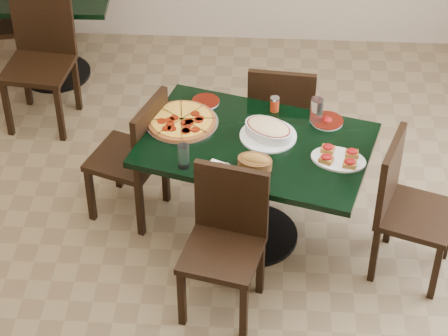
# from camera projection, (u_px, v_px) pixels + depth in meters

# --- Properties ---
(floor) EXTENTS (5.50, 5.50, 0.00)m
(floor) POSITION_uv_depth(u_px,v_px,m) (215.00, 269.00, 5.31)
(floor) COLOR #776445
(floor) RESTS_ON ground
(main_table) EXTENTS (1.49, 1.17, 0.75)m
(main_table) POSITION_uv_depth(u_px,v_px,m) (255.00, 167.00, 5.18)
(main_table) COLOR black
(main_table) RESTS_ON floor
(back_table) EXTENTS (1.02, 0.75, 0.75)m
(back_table) POSITION_uv_depth(u_px,v_px,m) (48.00, 17.00, 6.66)
(back_table) COLOR black
(back_table) RESTS_ON floor
(chair_far) EXTENTS (0.46, 0.46, 0.91)m
(chair_far) POSITION_uv_depth(u_px,v_px,m) (282.00, 116.00, 5.68)
(chair_far) COLOR black
(chair_far) RESTS_ON floor
(chair_near) EXTENTS (0.50, 0.50, 0.90)m
(chair_near) POSITION_uv_depth(u_px,v_px,m) (226.00, 234.00, 4.82)
(chair_near) COLOR black
(chair_near) RESTS_ON floor
(chair_right) EXTENTS (0.54, 0.54, 0.90)m
(chair_right) POSITION_uv_depth(u_px,v_px,m) (405.00, 202.00, 5.02)
(chair_right) COLOR black
(chair_right) RESTS_ON floor
(chair_left) EXTENTS (0.53, 0.53, 0.89)m
(chair_left) POSITION_uv_depth(u_px,v_px,m) (137.00, 152.00, 5.40)
(chair_left) COLOR black
(chair_left) RESTS_ON floor
(back_chair_near) EXTENTS (0.50, 0.50, 0.97)m
(back_chair_near) POSITION_uv_depth(u_px,v_px,m) (41.00, 52.00, 6.23)
(back_chair_near) COLOR black
(back_chair_near) RESTS_ON floor
(back_chair_left) EXTENTS (0.53, 0.53, 0.96)m
(back_chair_left) POSITION_uv_depth(u_px,v_px,m) (5.00, 13.00, 6.67)
(back_chair_left) COLOR black
(back_chair_left) RESTS_ON floor
(pepperoni_pizza) EXTENTS (0.44, 0.44, 0.04)m
(pepperoni_pizza) POSITION_uv_depth(u_px,v_px,m) (182.00, 121.00, 5.20)
(pepperoni_pizza) COLOR silver
(pepperoni_pizza) RESTS_ON main_table
(lasagna_casserole) EXTENTS (0.36, 0.33, 0.09)m
(lasagna_casserole) POSITION_uv_depth(u_px,v_px,m) (268.00, 130.00, 5.08)
(lasagna_casserole) COLOR silver
(lasagna_casserole) RESTS_ON main_table
(bread_basket) EXTENTS (0.22, 0.18, 0.09)m
(bread_basket) POSITION_uv_depth(u_px,v_px,m) (255.00, 162.00, 4.86)
(bread_basket) COLOR brown
(bread_basket) RESTS_ON main_table
(bruschetta_platter) EXTENTS (0.37, 0.30, 0.05)m
(bruschetta_platter) POSITION_uv_depth(u_px,v_px,m) (339.00, 157.00, 4.92)
(bruschetta_platter) COLOR silver
(bruschetta_platter) RESTS_ON main_table
(side_plate_near) EXTENTS (0.16, 0.16, 0.02)m
(side_plate_near) POSITION_uv_depth(u_px,v_px,m) (217.00, 172.00, 4.84)
(side_plate_near) COLOR silver
(side_plate_near) RESTS_ON main_table
(side_plate_far_r) EXTENTS (0.19, 0.19, 0.03)m
(side_plate_far_r) POSITION_uv_depth(u_px,v_px,m) (327.00, 121.00, 5.21)
(side_plate_far_r) COLOR silver
(side_plate_far_r) RESTS_ON main_table
(side_plate_far_l) EXTENTS (0.17, 0.17, 0.02)m
(side_plate_far_l) POSITION_uv_depth(u_px,v_px,m) (206.00, 101.00, 5.37)
(side_plate_far_l) COLOR silver
(side_plate_far_l) RESTS_ON main_table
(napkin_setting) EXTENTS (0.20, 0.20, 0.01)m
(napkin_setting) POSITION_uv_depth(u_px,v_px,m) (218.00, 170.00, 4.86)
(napkin_setting) COLOR white
(napkin_setting) RESTS_ON main_table
(water_glass_a) EXTENTS (0.08, 0.08, 0.16)m
(water_glass_a) POSITION_uv_depth(u_px,v_px,m) (317.00, 111.00, 5.17)
(water_glass_a) COLOR white
(water_glass_a) RESTS_ON main_table
(water_glass_b) EXTENTS (0.07, 0.07, 0.14)m
(water_glass_b) POSITION_uv_depth(u_px,v_px,m) (184.00, 156.00, 4.85)
(water_glass_b) COLOR white
(water_glass_b) RESTS_ON main_table
(pepper_shaker) EXTENTS (0.06, 0.06, 0.09)m
(pepper_shaker) POSITION_uv_depth(u_px,v_px,m) (275.00, 104.00, 5.28)
(pepper_shaker) COLOR #B22B13
(pepper_shaker) RESTS_ON main_table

